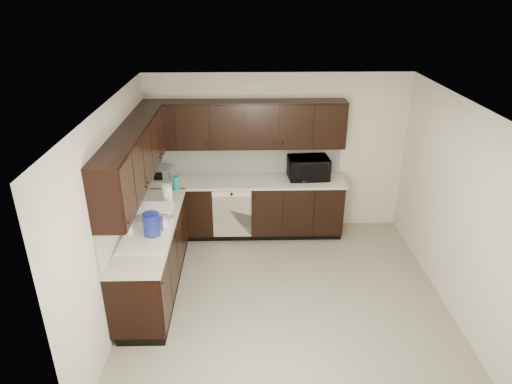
# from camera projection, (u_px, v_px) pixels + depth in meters

# --- Properties ---
(floor) EXTENTS (4.00, 4.00, 0.00)m
(floor) POSITION_uv_depth(u_px,v_px,m) (285.00, 299.00, 5.83)
(floor) COLOR gray
(floor) RESTS_ON ground
(ceiling) EXTENTS (4.00, 4.00, 0.00)m
(ceiling) POSITION_uv_depth(u_px,v_px,m) (291.00, 106.00, 4.79)
(ceiling) COLOR white
(ceiling) RESTS_ON wall_back
(wall_back) EXTENTS (4.00, 0.02, 2.50)m
(wall_back) POSITION_uv_depth(u_px,v_px,m) (277.00, 153.00, 7.12)
(wall_back) COLOR beige
(wall_back) RESTS_ON floor
(wall_left) EXTENTS (0.02, 4.00, 2.50)m
(wall_left) POSITION_uv_depth(u_px,v_px,m) (115.00, 214.00, 5.26)
(wall_left) COLOR beige
(wall_left) RESTS_ON floor
(wall_right) EXTENTS (0.02, 4.00, 2.50)m
(wall_right) POSITION_uv_depth(u_px,v_px,m) (458.00, 210.00, 5.35)
(wall_right) COLOR beige
(wall_right) RESTS_ON floor
(wall_front) EXTENTS (4.00, 0.02, 2.50)m
(wall_front) POSITION_uv_depth(u_px,v_px,m) (310.00, 331.00, 3.49)
(wall_front) COLOR beige
(wall_front) RESTS_ON floor
(lower_cabinets) EXTENTS (3.00, 2.80, 0.90)m
(lower_cabinets) POSITION_uv_depth(u_px,v_px,m) (211.00, 229.00, 6.64)
(lower_cabinets) COLOR black
(lower_cabinets) RESTS_ON floor
(countertop) EXTENTS (3.03, 2.83, 0.04)m
(countertop) POSITION_uv_depth(u_px,v_px,m) (209.00, 198.00, 6.43)
(countertop) COLOR beige
(countertop) RESTS_ON lower_cabinets
(backsplash) EXTENTS (3.00, 2.80, 0.48)m
(backsplash) POSITION_uv_depth(u_px,v_px,m) (195.00, 175.00, 6.51)
(backsplash) COLOR white
(backsplash) RESTS_ON countertop
(upper_cabinets) EXTENTS (3.00, 2.80, 0.70)m
(upper_cabinets) POSITION_uv_depth(u_px,v_px,m) (200.00, 138.00, 6.16)
(upper_cabinets) COLOR black
(upper_cabinets) RESTS_ON wall_back
(dishwasher) EXTENTS (0.58, 0.04, 0.78)m
(dishwasher) POSITION_uv_depth(u_px,v_px,m) (232.00, 211.00, 6.87)
(dishwasher) COLOR beige
(dishwasher) RESTS_ON lower_cabinets
(sink) EXTENTS (0.54, 0.82, 0.42)m
(sink) POSITION_uv_depth(u_px,v_px,m) (146.00, 241.00, 5.41)
(sink) COLOR beige
(sink) RESTS_ON countertop
(microwave) EXTENTS (0.64, 0.46, 0.34)m
(microwave) POSITION_uv_depth(u_px,v_px,m) (308.00, 168.00, 6.95)
(microwave) COLOR black
(microwave) RESTS_ON countertop
(soap_bottle_a) EXTENTS (0.10, 0.10, 0.18)m
(soap_bottle_a) POSITION_uv_depth(u_px,v_px,m) (165.00, 222.00, 5.54)
(soap_bottle_a) COLOR gray
(soap_bottle_a) RESTS_ON countertop
(soap_bottle_b) EXTENTS (0.10, 0.10, 0.21)m
(soap_bottle_b) POSITION_uv_depth(u_px,v_px,m) (129.00, 228.00, 5.37)
(soap_bottle_b) COLOR gray
(soap_bottle_b) RESTS_ON countertop
(toaster_oven) EXTENTS (0.37, 0.32, 0.19)m
(toaster_oven) POSITION_uv_depth(u_px,v_px,m) (163.00, 173.00, 6.95)
(toaster_oven) COLOR #B2B1B4
(toaster_oven) RESTS_ON countertop
(storage_bin) EXTENTS (0.45, 0.36, 0.16)m
(storage_bin) POSITION_uv_depth(u_px,v_px,m) (156.00, 213.00, 5.78)
(storage_bin) COLOR white
(storage_bin) RESTS_ON countertop
(blue_pitcher) EXTENTS (0.26, 0.26, 0.30)m
(blue_pitcher) POSITION_uv_depth(u_px,v_px,m) (152.00, 225.00, 5.35)
(blue_pitcher) COLOR navy
(blue_pitcher) RESTS_ON countertop
(teal_tumbler) EXTENTS (0.11, 0.11, 0.20)m
(teal_tumbler) POSITION_uv_depth(u_px,v_px,m) (176.00, 183.00, 6.59)
(teal_tumbler) COLOR #0C8979
(teal_tumbler) RESTS_ON countertop
(paper_towel_roll) EXTENTS (0.15, 0.15, 0.29)m
(paper_towel_roll) POSITION_uv_depth(u_px,v_px,m) (167.00, 196.00, 6.09)
(paper_towel_roll) COLOR silver
(paper_towel_roll) RESTS_ON countertop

